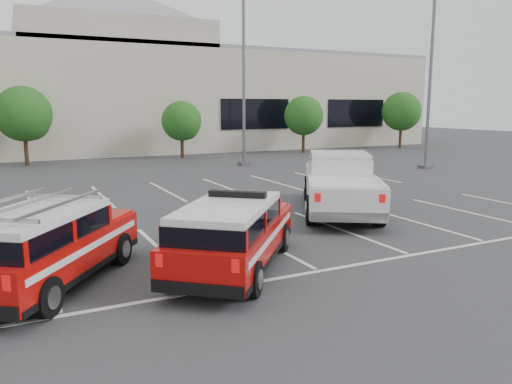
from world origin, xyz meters
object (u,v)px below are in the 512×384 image
at_px(tree_mid_left, 25,116).
at_px(light_pole_mid, 244,80).
at_px(white_pickup, 340,189).
at_px(ladder_suv, 46,251).
at_px(tree_right, 304,117).
at_px(fire_chief_suv, 233,239).
at_px(light_pole_right, 430,79).
at_px(tree_far_right, 402,113).
at_px(convention_building, 87,93).
at_px(tree_mid_right, 183,122).

xyz_separation_m(tree_mid_left, light_pole_mid, (11.91, -6.05, 2.14)).
height_order(white_pickup, ladder_suv, white_pickup).
bearing_deg(tree_right, fire_chief_suv, -125.00).
bearing_deg(light_pole_right, tree_far_right, 52.96).
bearing_deg(convention_building, light_pole_right, -54.11).
relative_size(tree_mid_right, tree_far_right, 0.82).
xyz_separation_m(convention_building, white_pickup, (4.05, -29.60, -3.92)).
height_order(convention_building, white_pickup, convention_building).
bearing_deg(tree_mid_left, white_pickup, -65.21).
distance_m(fire_chief_suv, white_pickup, 7.20).
bearing_deg(tree_right, white_pickup, -118.76).
distance_m(tree_mid_left, light_pole_mid, 13.53).
bearing_deg(tree_far_right, light_pole_mid, -161.52).
bearing_deg(tree_mid_right, tree_far_right, 0.00).
distance_m(tree_far_right, light_pole_right, 15.24).
distance_m(light_pole_mid, fire_chief_suv, 20.36).
height_order(tree_far_right, light_pole_right, light_pole_right).
bearing_deg(ladder_suv, tree_mid_left, 124.36).
relative_size(light_pole_mid, light_pole_right, 1.00).
relative_size(tree_far_right, fire_chief_suv, 0.99).
height_order(tree_mid_right, tree_far_right, tree_far_right).
relative_size(tree_mid_left, light_pole_right, 0.47).
distance_m(tree_right, fire_chief_suv, 29.28).
relative_size(light_pole_right, white_pickup, 1.52).
xyz_separation_m(tree_mid_left, ladder_suv, (-0.55, -23.21, -2.30)).
distance_m(convention_building, white_pickup, 30.14).
bearing_deg(tree_far_right, tree_mid_left, 180.00).
distance_m(light_pole_right, white_pickup, 14.75).
bearing_deg(tree_far_right, light_pole_right, -127.04).
bearing_deg(tree_mid_left, light_pole_right, -29.95).
height_order(tree_right, light_pole_right, light_pole_right).
bearing_deg(tree_mid_right, white_pickup, -92.49).
height_order(tree_far_right, fire_chief_suv, tree_far_right).
height_order(light_pole_mid, ladder_suv, light_pole_mid).
height_order(tree_right, tree_far_right, tree_far_right).
bearing_deg(ladder_suv, tree_far_right, 72.94).
distance_m(tree_right, white_pickup, 22.66).
bearing_deg(light_pole_right, tree_mid_right, 132.17).
distance_m(tree_right, light_pole_right, 12.32).
xyz_separation_m(tree_right, light_pole_right, (0.91, -12.05, 2.41)).
bearing_deg(light_pole_mid, convention_building, 113.26).
xyz_separation_m(tree_far_right, light_pole_right, (-9.09, -12.05, 2.14)).
distance_m(light_pole_mid, ladder_suv, 21.67).
distance_m(convention_building, tree_right, 17.96).
distance_m(tree_mid_right, ladder_suv, 25.55).
height_order(tree_right, ladder_suv, tree_right).
relative_size(tree_mid_right, light_pole_right, 0.39).
bearing_deg(light_pole_right, light_pole_mid, 146.31).
height_order(convention_building, tree_mid_left, convention_building).
bearing_deg(tree_far_right, tree_mid_right, -180.00).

